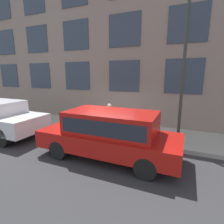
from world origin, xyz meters
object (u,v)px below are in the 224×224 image
Objects in this scene: fire_hydrant at (115,127)px; person at (109,114)px; parked_truck_red_near at (110,132)px; street_lamp at (185,48)px.

fire_hydrant is 0.54× the size of person.
street_lamp is (2.02, -2.15, 2.91)m from parked_truck_red_near.
fire_hydrant is 4.29m from street_lamp.
person is (0.54, 0.53, 0.44)m from fire_hydrant.
person is 0.23× the size of street_lamp.
person is at bearing 84.41° from street_lamp.
person reaches higher than fire_hydrant.
fire_hydrant is 0.15× the size of parked_truck_red_near.
person is at bearing 24.83° from parked_truck_red_near.
fire_hydrant is at bearing 94.73° from street_lamp.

